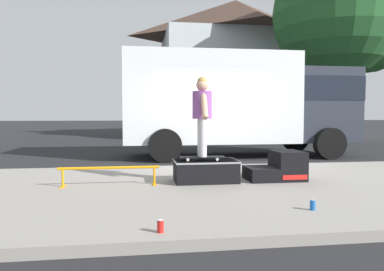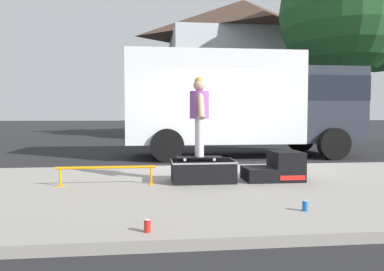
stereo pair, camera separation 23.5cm
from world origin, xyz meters
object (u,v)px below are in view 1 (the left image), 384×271
object	(u,v)px
skateboard	(202,157)
street_tree_main	(343,19)
grind_rail	(109,171)
soda_can	(313,205)
soda_can_b	(160,226)
kicker_ramp	(279,168)
skater_kid	(202,110)
skate_box	(206,170)
box_truck	(240,101)

from	to	relation	value
skateboard	street_tree_main	size ratio (longest dim) A/B	0.09
grind_rail	skateboard	distance (m)	1.57
grind_rail	soda_can	world-z (taller)	grind_rail
soda_can_b	grind_rail	bearing A→B (deg)	105.09
kicker_ramp	skater_kid	size ratio (longest dim) A/B	0.73
kicker_ramp	skater_kid	bearing A→B (deg)	-179.34
skater_kid	soda_can	xyz separation A→B (m)	(1.00, -2.06, -1.17)
kicker_ramp	grind_rail	distance (m)	2.94
skater_kid	soda_can	size ratio (longest dim) A/B	10.75
soda_can	skater_kid	bearing A→B (deg)	116.04
skateboard	soda_can	bearing A→B (deg)	-63.96
skate_box	skater_kid	world-z (taller)	skater_kid
grind_rail	skater_kid	distance (m)	1.85
kicker_ramp	skateboard	xyz separation A→B (m)	(-1.39, -0.02, 0.22)
grind_rail	street_tree_main	world-z (taller)	street_tree_main
grind_rail	skater_kid	world-z (taller)	skater_kid
skate_box	skater_kid	distance (m)	1.04
kicker_ramp	soda_can_b	distance (m)	3.50
grind_rail	soda_can	size ratio (longest dim) A/B	12.84
skateboard	soda_can_b	distance (m)	2.81
grind_rail	skater_kid	size ratio (longest dim) A/B	1.19
grind_rail	skateboard	world-z (taller)	skateboard
skateboard	skater_kid	size ratio (longest dim) A/B	0.58
soda_can	soda_can_b	size ratio (longest dim) A/B	1.00
skate_box	soda_can	distance (m)	2.28
grind_rail	box_truck	bearing A→B (deg)	54.28
street_tree_main	skateboard	bearing A→B (deg)	-130.19
skater_kid	street_tree_main	size ratio (longest dim) A/B	0.16
kicker_ramp	skater_kid	distance (m)	1.73
box_truck	street_tree_main	distance (m)	8.60
skate_box	soda_can_b	xyz separation A→B (m)	(-0.93, -2.67, -0.14)
soda_can	street_tree_main	world-z (taller)	street_tree_main
kicker_ramp	street_tree_main	world-z (taller)	street_tree_main
skater_kid	box_truck	xyz separation A→B (m)	(1.99, 4.80, 0.35)
grind_rail	box_truck	world-z (taller)	box_truck
soda_can	soda_can_b	xyz separation A→B (m)	(-1.87, -0.59, 0.00)
kicker_ramp	skateboard	world-z (taller)	kicker_ramp
skateboard	skater_kid	world-z (taller)	skater_kid
skateboard	street_tree_main	bearing A→B (deg)	49.81
kicker_ramp	box_truck	xyz separation A→B (m)	(0.60, 4.78, 1.37)
skate_box	soda_can	world-z (taller)	skate_box
box_truck	street_tree_main	bearing A→B (deg)	37.98
kicker_ramp	box_truck	world-z (taller)	box_truck
skater_kid	street_tree_main	xyz separation A→B (m)	(8.06, 9.54, 4.19)
skateboard	kicker_ramp	bearing A→B (deg)	0.66
skateboard	box_truck	xyz separation A→B (m)	(1.99, 4.80, 1.15)
grind_rail	box_truck	xyz separation A→B (m)	(3.54, 4.92, 1.34)
skateboard	box_truck	world-z (taller)	box_truck
kicker_ramp	soda_can_b	xyz separation A→B (m)	(-2.26, -2.67, -0.15)
skate_box	box_truck	distance (m)	5.34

